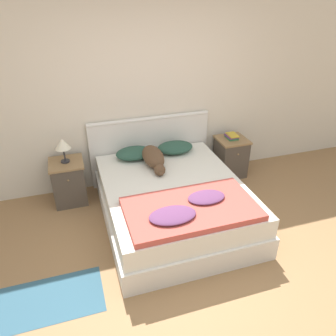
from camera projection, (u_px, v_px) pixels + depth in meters
The scene contains 13 objects.
ground_plane at pixel (203, 282), 3.19m from camera, with size 16.00×16.00×0.00m, color #997047.
wall_back at pixel (145, 94), 4.34m from camera, with size 9.00×0.06×2.55m.
bed at pixel (173, 202), 3.95m from camera, with size 1.63×1.99×0.51m.
headboard at pixel (151, 148), 4.67m from camera, with size 1.71×0.06×0.97m.
nightstand_left at pixel (69, 182), 4.27m from camera, with size 0.43×0.44×0.58m.
nightstand_right at pixel (230, 157), 4.89m from camera, with size 0.43×0.44×0.58m.
pillow_left at pixel (134, 153), 4.35m from camera, with size 0.50×0.35×0.14m.
pillow_right at pixel (175, 147), 4.50m from camera, with size 0.50×0.35×0.14m.
quilt at pixel (190, 209), 3.32m from camera, with size 1.34×0.76×0.12m.
dog at pixel (154, 158), 4.17m from camera, with size 0.26×0.74×0.22m.
book_stack at pixel (232, 136), 4.75m from camera, with size 0.15×0.20×0.07m.
table_lamp at pixel (63, 145), 4.02m from camera, with size 0.19×0.19×0.32m.
rug at pixel (37, 303), 2.99m from camera, with size 1.18×0.55×0.00m.
Camera 1 is at (-1.00, -2.03, 2.54)m, focal length 35.00 mm.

